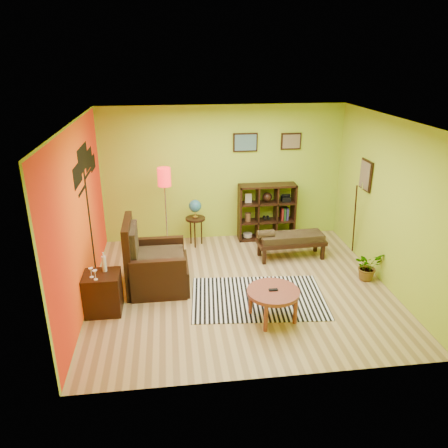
{
  "coord_description": "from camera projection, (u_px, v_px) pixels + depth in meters",
  "views": [
    {
      "loc": [
        -1.1,
        -6.46,
        3.75
      ],
      "look_at": [
        -0.23,
        0.32,
        1.05
      ],
      "focal_mm": 35.0,
      "sensor_mm": 36.0,
      "label": 1
    }
  ],
  "objects": [
    {
      "name": "potted_plant",
      "position": [
        367.0,
        269.0,
        7.67
      ],
      "size": [
        0.61,
        0.64,
        0.4
      ],
      "primitive_type": "imported",
      "rotation": [
        0.0,
        0.0,
        0.36
      ],
      "color": "#26661E",
      "rests_on": "ground"
    },
    {
      "name": "coffee_table",
      "position": [
        273.0,
        294.0,
        6.45
      ],
      "size": [
        0.78,
        0.78,
        0.5
      ],
      "color": "brown",
      "rests_on": "ground"
    },
    {
      "name": "armchair",
      "position": [
        153.0,
        267.0,
        7.35
      ],
      "size": [
        1.02,
        1.03,
        1.23
      ],
      "color": "black",
      "rests_on": "ground"
    },
    {
      "name": "ground",
      "position": [
        240.0,
        287.0,
        7.47
      ],
      "size": [
        5.0,
        5.0,
        0.0
      ],
      "primitive_type": "plane",
      "color": "tan",
      "rests_on": "ground"
    },
    {
      "name": "bench",
      "position": [
        289.0,
        239.0,
        8.41
      ],
      "size": [
        1.35,
        0.53,
        0.61
      ],
      "color": "black",
      "rests_on": "ground"
    },
    {
      "name": "floor_lamp",
      "position": [
        165.0,
        185.0,
        8.3
      ],
      "size": [
        0.26,
        0.26,
        1.73
      ],
      "color": "silver",
      "rests_on": "ground"
    },
    {
      "name": "zebra_rug",
      "position": [
        258.0,
        298.0,
        7.14
      ],
      "size": [
        2.26,
        1.59,
        0.01
      ],
      "primitive_type": "cube",
      "rotation": [
        0.0,
        0.0,
        -0.09
      ],
      "color": "white",
      "rests_on": "ground"
    },
    {
      "name": "cube_shelf",
      "position": [
        267.0,
        212.0,
        9.23
      ],
      "size": [
        1.2,
        0.35,
        1.2
      ],
      "color": "black",
      "rests_on": "ground"
    },
    {
      "name": "room_shell",
      "position": [
        235.0,
        186.0,
        6.81
      ],
      "size": [
        5.04,
        4.54,
        2.82
      ],
      "color": "#A7CA2E",
      "rests_on": "ground"
    },
    {
      "name": "globe_table",
      "position": [
        195.0,
        211.0,
        8.84
      ],
      "size": [
        0.4,
        0.4,
        0.98
      ],
      "color": "black",
      "rests_on": "ground"
    },
    {
      "name": "side_cabinet",
      "position": [
        103.0,
        293.0,
        6.67
      ],
      "size": [
        0.54,
        0.49,
        0.96
      ],
      "color": "black",
      "rests_on": "ground"
    }
  ]
}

